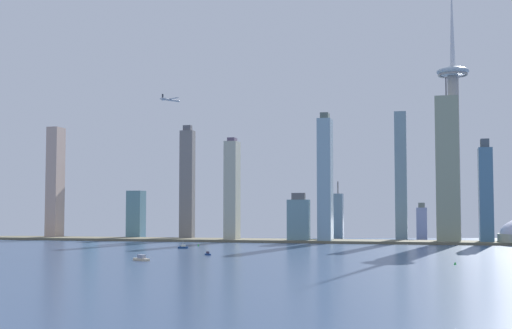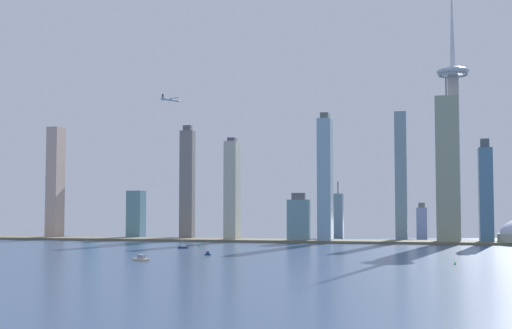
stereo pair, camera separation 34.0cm
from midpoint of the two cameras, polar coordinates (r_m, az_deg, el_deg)
The scene contains 22 objects.
ground_plane at distance 498.47m, azimuth -10.17°, elevation -8.27°, with size 6000.00×6000.00×0.00m, color navy.
waterfront_pier at distance 891.24m, azimuth 0.77°, elevation -6.14°, with size 846.29×58.15×3.04m, color #6D674F.
observation_tower at distance 915.16m, azimuth 15.63°, elevation 3.68°, with size 39.95×39.95×335.46m.
skyscraper_0 at distance 870.37m, azimuth 15.16°, elevation -0.41°, with size 27.17×25.29×198.59m.
skyscraper_1 at distance 871.71m, azimuth 18.02°, elevation -2.29°, with size 15.71×24.49×123.27m.
skyscraper_2 at distance 1070.56m, azimuth -13.19°, elevation -3.07°, with size 12.28×26.09×102.03m.
skyscraper_3 at distance 967.14m, azimuth 13.21°, elevation -4.59°, with size 13.87×14.05×49.37m.
skyscraper_4 at distance 915.34m, azimuth 11.59°, elevation -0.94°, with size 14.84×14.01×164.86m.
skyscraper_5 at distance 869.01m, azimuth 3.44°, elevation -4.47°, with size 27.25×12.11×60.69m.
skyscraper_6 at distance 980.31m, azimuth 6.62°, elevation -4.16°, with size 14.19×13.93×78.95m.
skyscraper_7 at distance 894.95m, azimuth -1.95°, elevation -2.12°, with size 15.71×24.39×131.30m.
skyscraper_8 at distance 945.63m, azimuth -5.57°, elevation -1.58°, with size 17.83×13.66×152.78m.
skyscraper_9 at distance 1029.36m, azimuth -4.29°, elevation -1.86°, with size 12.28×12.45×144.25m.
skyscraper_10 at distance 987.03m, azimuth -9.66°, elevation -4.02°, with size 20.67×21.46×66.00m.
skyscraper_11 at distance 1017.15m, azimuth -15.89°, elevation -1.43°, with size 16.19×24.51×154.22m.
skyscraper_12 at distance 864.63m, azimuth 5.59°, elevation -1.21°, with size 16.43×26.32×158.34m.
boat_0 at distance 634.23m, azimuth -3.92°, elevation -7.20°, with size 6.41×4.91×3.32m.
boat_2 at distance 573.88m, azimuth -9.25°, elevation -7.48°, with size 17.07×14.15×4.82m.
boat_3 at distance 743.72m, azimuth -5.92°, elevation -6.64°, with size 10.94×5.66×8.64m.
channel_buoy_1 at distance 545.26m, azimuth 15.74°, elevation -7.66°, with size 1.95×1.95×2.42m, color green.
channel_buoy_2 at distance 788.42m, azimuth -4.69°, elevation -6.48°, with size 1.62×1.62×2.58m, color green.
airplane at distance 949.04m, azimuth -6.94°, elevation 5.21°, with size 30.54×29.10×7.84m.
Camera 1 is at (201.58, -454.01, 40.99)m, focal length 49.62 mm.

